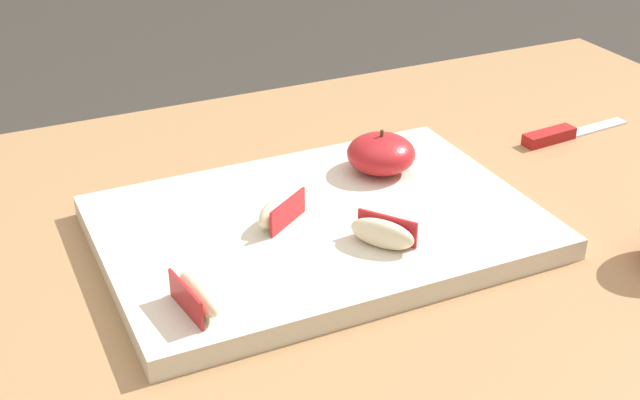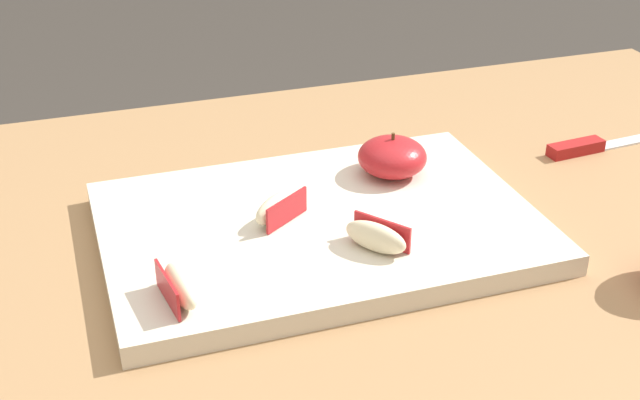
% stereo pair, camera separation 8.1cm
% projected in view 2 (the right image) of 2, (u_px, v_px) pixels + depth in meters
% --- Properties ---
extents(dining_table, '(1.21, 0.77, 0.75)m').
position_uv_depth(dining_table, '(353.00, 324.00, 0.90)').
color(dining_table, '#9E754C').
rests_on(dining_table, ground_plane).
extents(cutting_board, '(0.41, 0.29, 0.02)m').
position_uv_depth(cutting_board, '(320.00, 228.00, 0.83)').
color(cutting_board, beige).
rests_on(cutting_board, dining_table).
extents(apple_half_skin_up, '(0.07, 0.07, 0.05)m').
position_uv_depth(apple_half_skin_up, '(392.00, 157.00, 0.90)').
color(apple_half_skin_up, '#B21E23').
rests_on(apple_half_skin_up, cutting_board).
extents(apple_wedge_back, '(0.06, 0.05, 0.03)m').
position_uv_depth(apple_wedge_back, '(279.00, 207.00, 0.81)').
color(apple_wedge_back, beige).
rests_on(apple_wedge_back, cutting_board).
extents(apple_wedge_right, '(0.03, 0.06, 0.03)m').
position_uv_depth(apple_wedge_right, '(179.00, 286.00, 0.70)').
color(apple_wedge_right, beige).
rests_on(apple_wedge_right, cutting_board).
extents(apple_wedge_front, '(0.05, 0.06, 0.03)m').
position_uv_depth(apple_wedge_front, '(376.00, 237.00, 0.77)').
color(apple_wedge_front, beige).
rests_on(apple_wedge_front, cutting_board).
extents(paring_knife, '(0.16, 0.03, 0.01)m').
position_uv_depth(paring_knife, '(585.00, 147.00, 1.00)').
color(paring_knife, silver).
rests_on(paring_knife, dining_table).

